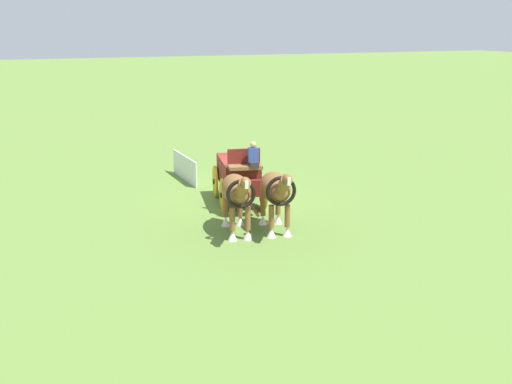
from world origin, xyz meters
TOP-DOWN VIEW (x-y plane):
  - ground_plane at (0.00, 0.00)m, footprint 220.00×220.00m
  - show_wagon at (0.15, -0.03)m, footprint 5.65×2.24m
  - draft_horse_near at (3.71, -0.10)m, footprint 2.95×1.33m
  - draft_horse_off at (3.45, -1.37)m, footprint 3.17×1.33m
  - sponsor_banner at (-4.27, -0.89)m, footprint 3.20×0.15m

SIDE VIEW (x-z plane):
  - ground_plane at x=0.00m, z-range 0.00..0.00m
  - sponsor_banner at x=-4.27m, z-range 0.00..1.10m
  - show_wagon at x=0.15m, z-range -0.17..2.50m
  - draft_horse_off at x=3.45m, z-range 0.27..2.57m
  - draft_horse_near at x=3.71m, z-range 0.27..2.57m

